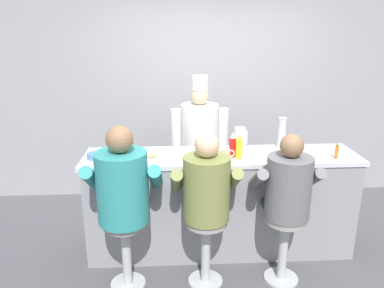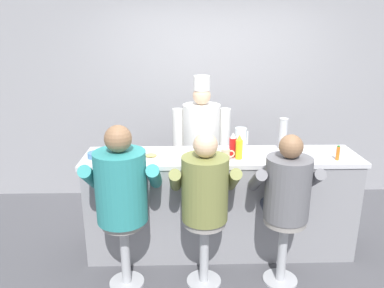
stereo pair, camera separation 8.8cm
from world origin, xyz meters
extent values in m
plane|color=#4C4C51|center=(0.00, 0.00, 0.00)|extent=(20.00, 20.00, 0.00)
cube|color=#99999E|center=(0.00, 1.69, 1.35)|extent=(10.00, 0.06, 2.70)
cube|color=gray|center=(0.00, 0.29, 0.48)|extent=(2.53, 0.55, 0.97)
cube|color=silver|center=(0.00, 0.29, 0.99)|extent=(2.58, 0.57, 0.04)
cylinder|color=red|center=(0.10, 0.25, 1.09)|extent=(0.07, 0.07, 0.18)
cone|color=white|center=(0.10, 0.25, 1.21)|extent=(0.05, 0.05, 0.05)
cylinder|color=yellow|center=(0.15, 0.18, 1.09)|extent=(0.06, 0.06, 0.17)
cone|color=yellow|center=(0.15, 0.18, 1.21)|extent=(0.05, 0.05, 0.05)
cylinder|color=orange|center=(1.03, 0.12, 1.07)|extent=(0.03, 0.03, 0.13)
cylinder|color=#287F2D|center=(1.03, 0.12, 1.14)|extent=(0.02, 0.02, 0.01)
cylinder|color=silver|center=(0.20, 0.45, 1.11)|extent=(0.11, 0.11, 0.22)
cube|color=silver|center=(0.26, 0.45, 1.13)|extent=(0.01, 0.01, 0.13)
cylinder|color=white|center=(-0.66, 0.21, 1.02)|extent=(0.24, 0.24, 0.02)
ellipsoid|color=#E0BC60|center=(-0.66, 0.21, 1.04)|extent=(0.11, 0.08, 0.03)
cylinder|color=#4C7FB7|center=(-1.17, 0.25, 1.03)|extent=(0.14, 0.14, 0.05)
cylinder|color=beige|center=(0.02, 0.16, 1.06)|extent=(0.08, 0.08, 0.10)
torus|color=beige|center=(0.07, 0.16, 1.06)|extent=(0.07, 0.01, 0.07)
cylinder|color=#B7BABF|center=(0.62, 0.47, 1.15)|extent=(0.08, 0.08, 0.30)
cylinder|color=silver|center=(0.62, 0.47, 1.31)|extent=(0.09, 0.09, 0.01)
cylinder|color=#B2B5BA|center=(-0.87, -0.24, 0.01)|extent=(0.30, 0.30, 0.02)
cylinder|color=#B2B5BA|center=(-0.87, -0.24, 0.32)|extent=(0.08, 0.08, 0.59)
cylinder|color=gray|center=(-0.87, -0.24, 0.61)|extent=(0.36, 0.36, 0.05)
cylinder|color=#33384C|center=(-0.97, -0.03, 0.65)|extent=(0.16, 0.42, 0.16)
cylinder|color=#33384C|center=(-0.76, -0.03, 0.65)|extent=(0.16, 0.42, 0.16)
cylinder|color=teal|center=(-0.87, -0.24, 0.93)|extent=(0.42, 0.42, 0.59)
cylinder|color=teal|center=(-1.13, -0.12, 0.96)|extent=(0.11, 0.45, 0.36)
cylinder|color=teal|center=(-0.60, -0.12, 0.96)|extent=(0.11, 0.45, 0.36)
sphere|color=#8C6647|center=(-0.87, -0.24, 1.33)|extent=(0.22, 0.22, 0.22)
cylinder|color=#B2B5BA|center=(-0.19, -0.24, 0.01)|extent=(0.30, 0.30, 0.02)
cylinder|color=#B2B5BA|center=(-0.19, -0.24, 0.32)|extent=(0.08, 0.08, 0.59)
cylinder|color=gray|center=(-0.19, -0.24, 0.61)|extent=(0.36, 0.36, 0.05)
cylinder|color=#33384C|center=(-0.28, -0.05, 0.64)|extent=(0.14, 0.38, 0.14)
cylinder|color=#33384C|center=(-0.09, -0.05, 0.64)|extent=(0.14, 0.38, 0.14)
cylinder|color=olive|center=(-0.19, -0.24, 0.90)|extent=(0.38, 0.38, 0.54)
cylinder|color=olive|center=(-0.43, -0.13, 0.93)|extent=(0.10, 0.41, 0.33)
cylinder|color=olive|center=(0.05, -0.13, 0.93)|extent=(0.10, 0.41, 0.33)
sphere|color=#DBB28E|center=(-0.19, -0.24, 1.27)|extent=(0.20, 0.20, 0.20)
cylinder|color=#B2B5BA|center=(0.49, -0.24, 0.01)|extent=(0.30, 0.30, 0.02)
cylinder|color=#B2B5BA|center=(0.49, -0.24, 0.32)|extent=(0.08, 0.08, 0.59)
cylinder|color=gray|center=(0.49, -0.24, 0.61)|extent=(0.36, 0.36, 0.05)
cylinder|color=#33384C|center=(0.40, -0.05, 0.64)|extent=(0.14, 0.37, 0.14)
cylinder|color=#33384C|center=(0.58, -0.05, 0.64)|extent=(0.14, 0.37, 0.14)
cylinder|color=slate|center=(0.49, -0.24, 0.89)|extent=(0.37, 0.37, 0.53)
cylinder|color=slate|center=(0.25, -0.13, 0.92)|extent=(0.10, 0.40, 0.32)
cylinder|color=slate|center=(0.72, -0.13, 0.92)|extent=(0.10, 0.40, 0.32)
sphere|color=#8C6647|center=(0.49, -0.24, 1.25)|extent=(0.19, 0.19, 0.19)
cube|color=#232328|center=(-0.15, 1.02, 0.38)|extent=(0.32, 0.18, 0.77)
cube|color=white|center=(-0.15, 0.97, 0.54)|extent=(0.29, 0.02, 0.46)
cylinder|color=white|center=(-0.15, 1.02, 1.05)|extent=(0.41, 0.41, 0.57)
sphere|color=#DBB28E|center=(-0.15, 1.02, 1.44)|extent=(0.20, 0.20, 0.20)
cylinder|color=white|center=(-0.15, 1.02, 1.58)|extent=(0.18, 0.18, 0.16)
cylinder|color=white|center=(-0.42, 1.02, 1.05)|extent=(0.12, 0.12, 0.49)
cylinder|color=white|center=(0.11, 1.02, 1.05)|extent=(0.12, 0.12, 0.49)
camera|label=1|loc=(-0.46, -3.02, 2.16)|focal=35.00mm
camera|label=2|loc=(-0.37, -3.02, 2.16)|focal=35.00mm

